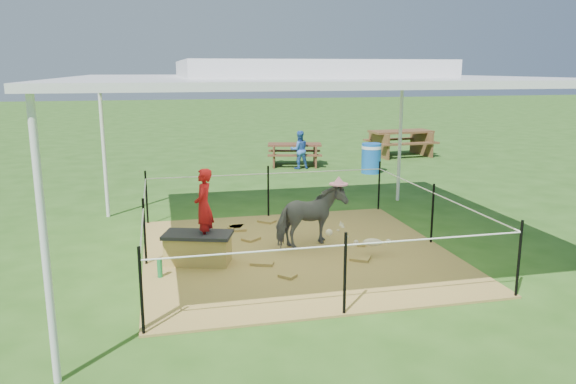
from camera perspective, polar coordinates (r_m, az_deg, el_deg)
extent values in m
plane|color=#2D5919|center=(8.69, 0.91, -6.32)|extent=(90.00, 90.00, 0.00)
cube|color=brown|center=(8.68, 0.91, -6.22)|extent=(4.60, 4.60, 0.03)
cylinder|color=silver|center=(11.12, -18.21, 4.10)|extent=(0.07, 0.07, 2.60)
cylinder|color=silver|center=(12.16, 11.31, 5.15)|extent=(0.07, 0.07, 2.60)
cylinder|color=silver|center=(5.29, -23.50, -5.03)|extent=(0.07, 0.07, 2.60)
cube|color=white|center=(8.23, 0.97, 11.37)|extent=(6.30, 6.30, 0.08)
cube|color=white|center=(8.22, 0.97, 12.42)|extent=(3.30, 3.30, 0.22)
cylinder|color=black|center=(10.48, -14.17, -0.58)|extent=(0.04, 0.04, 1.00)
cylinder|color=black|center=(10.67, -2.02, 0.03)|extent=(0.04, 0.04, 1.00)
cylinder|color=black|center=(11.31, 9.23, 0.58)|extent=(0.04, 0.04, 1.00)
cylinder|color=black|center=(8.30, -14.36, -3.99)|extent=(0.04, 0.04, 1.00)
cylinder|color=black|center=(9.33, 14.46, -2.20)|extent=(0.04, 0.04, 1.00)
cylinder|color=black|center=(6.17, -14.68, -9.80)|extent=(0.04, 0.04, 1.00)
cylinder|color=black|center=(6.49, 5.80, -8.33)|extent=(0.04, 0.04, 1.00)
cylinder|color=black|center=(7.49, 22.41, -6.36)|extent=(0.04, 0.04, 1.00)
cylinder|color=white|center=(10.60, -2.03, 1.87)|extent=(4.50, 0.02, 0.02)
cylinder|color=white|center=(6.37, 5.87, -5.39)|extent=(4.50, 0.02, 0.02)
cylinder|color=white|center=(9.25, 14.58, -0.10)|extent=(0.02, 4.50, 0.02)
cylinder|color=white|center=(8.21, -14.49, -1.65)|extent=(0.02, 4.50, 0.02)
cube|color=olive|center=(8.25, -9.11, -5.81)|extent=(1.00, 0.71, 0.40)
cube|color=black|center=(8.19, -9.17, -4.31)|extent=(1.07, 0.77, 0.05)
imported|color=#AA1013|center=(8.06, -8.59, -0.74)|extent=(0.37, 0.46, 1.09)
cylinder|color=#1C7E3B|center=(7.84, -12.89, -7.56)|extent=(0.09, 0.09, 0.25)
imported|color=#535358|center=(8.84, 2.33, -2.54)|extent=(1.24, 0.88, 0.96)
cylinder|color=pink|center=(8.72, 2.36, 0.95)|extent=(0.30, 0.30, 0.14)
cylinder|color=blue|center=(15.42, 8.45, 3.41)|extent=(0.68, 0.68, 0.81)
cube|color=#512F1B|center=(16.48, 0.67, 3.82)|extent=(1.76, 1.43, 0.65)
cube|color=#55301D|center=(18.66, 11.35, 4.88)|extent=(2.09, 1.58, 0.83)
imported|color=blue|center=(15.91, 1.16, 4.31)|extent=(0.53, 0.42, 1.08)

